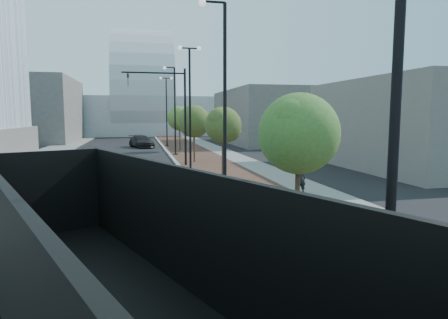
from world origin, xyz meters
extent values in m
plane|color=black|center=(0.00, 0.00, 0.00)|extent=(220.00, 220.00, 0.00)
cube|color=#4C2D23|center=(3.50, 40.00, 0.06)|extent=(7.00, 140.00, 0.12)
cube|color=slate|center=(6.20, 40.00, 0.07)|extent=(2.40, 140.00, 0.13)
cube|color=gray|center=(0.00, 40.00, 0.07)|extent=(0.30, 140.00, 0.14)
cube|color=slate|center=(-13.00, 40.00, 0.06)|extent=(4.00, 140.00, 0.12)
cube|color=black|center=(-6.32, 4.46, 1.69)|extent=(3.30, 3.35, 2.59)
cube|color=black|center=(-6.90, 5.84, 0.85)|extent=(2.39, 1.38, 1.29)
cube|color=black|center=(-5.73, 3.08, 1.04)|extent=(2.60, 1.70, 0.50)
cube|color=black|center=(-3.60, -1.99, 1.44)|extent=(5.84, 9.40, 0.12)
cube|color=black|center=(-4.75, -2.48, 2.44)|extent=(3.66, 8.48, 1.99)
cube|color=black|center=(-2.45, -1.51, 2.44)|extent=(3.66, 8.48, 1.99)
cube|color=black|center=(-5.36, 2.19, 2.44)|extent=(2.34, 1.07, 1.99)
cylinder|color=black|center=(-5.12, 4.31, 0.55)|extent=(0.70, 1.12, 1.09)
cylinder|color=silver|center=(-5.12, 4.31, 0.55)|extent=(0.54, 0.68, 0.60)
cylinder|color=black|center=(-5.74, 5.79, 0.55)|extent=(0.70, 1.12, 1.09)
cylinder|color=silver|center=(-5.74, 5.79, 0.55)|extent=(0.54, 0.68, 0.60)
cylinder|color=black|center=(-5.80, 0.55, 0.55)|extent=(0.70, 1.12, 1.09)
cylinder|color=silver|center=(-5.80, 0.55, 0.55)|extent=(0.54, 0.68, 0.60)
cylinder|color=black|center=(-3.88, 1.36, 0.55)|extent=(0.70, 1.12, 1.09)
cylinder|color=silver|center=(-3.88, 1.36, 0.55)|extent=(0.54, 0.68, 0.60)
cylinder|color=black|center=(-4.34, 2.47, 0.55)|extent=(0.70, 1.12, 1.09)
cylinder|color=silver|center=(-4.34, 2.47, 0.55)|extent=(0.54, 0.68, 0.60)
imported|color=silver|center=(-2.91, 7.30, 0.74)|extent=(1.84, 4.59, 1.48)
imported|color=black|center=(-7.75, 30.42, 0.62)|extent=(3.64, 4.89, 1.23)
imported|color=black|center=(-2.80, 45.33, 0.79)|extent=(3.70, 5.87, 1.58)
imported|color=black|center=(5.20, 12.05, 0.85)|extent=(0.62, 0.41, 1.70)
cylinder|color=black|center=(0.60, -2.00, 4.62)|extent=(0.16, 0.16, 9.00)
cylinder|color=black|center=(0.60, 10.00, 0.10)|extent=(0.56, 0.56, 0.20)
cylinder|color=black|center=(0.60, 10.00, 4.62)|extent=(0.16, 0.16, 9.00)
cylinder|color=black|center=(0.10, 10.00, 9.12)|extent=(1.00, 0.10, 0.10)
sphere|color=silver|center=(-0.40, 10.00, 9.05)|extent=(0.32, 0.32, 0.32)
cylinder|color=black|center=(0.60, 22.00, 0.10)|extent=(0.56, 0.56, 0.20)
cylinder|color=black|center=(0.60, 22.00, 4.62)|extent=(0.16, 0.16, 9.00)
cylinder|color=black|center=(0.60, 22.00, 9.12)|extent=(1.40, 0.10, 0.10)
sphere|color=silver|center=(-0.10, 22.00, 9.12)|extent=(0.32, 0.32, 0.32)
sphere|color=silver|center=(1.30, 22.00, 9.12)|extent=(0.32, 0.32, 0.32)
cylinder|color=black|center=(0.60, 34.00, 0.10)|extent=(0.56, 0.56, 0.20)
cylinder|color=black|center=(0.60, 34.00, 4.62)|extent=(0.16, 0.16, 9.00)
cylinder|color=black|center=(0.10, 34.00, 9.12)|extent=(1.00, 0.10, 0.10)
sphere|color=silver|center=(-0.40, 34.00, 9.05)|extent=(0.32, 0.32, 0.32)
cylinder|color=black|center=(0.60, 46.00, 0.10)|extent=(0.56, 0.56, 0.20)
cylinder|color=black|center=(0.60, 46.00, 4.62)|extent=(0.16, 0.16, 9.00)
cylinder|color=black|center=(0.60, 46.00, 9.12)|extent=(1.40, 0.10, 0.10)
sphere|color=silver|center=(-0.10, 46.00, 9.12)|extent=(0.32, 0.32, 0.32)
sphere|color=silver|center=(1.30, 46.00, 9.12)|extent=(0.32, 0.32, 0.32)
cylinder|color=black|center=(0.60, 25.00, 4.00)|extent=(0.18, 0.18, 8.00)
cylinder|color=black|center=(-1.90, 25.00, 7.60)|extent=(5.00, 0.12, 0.12)
imported|color=black|center=(-3.90, 25.00, 7.00)|extent=(0.16, 0.20, 1.00)
cylinder|color=#382619|center=(1.60, 4.00, 1.72)|extent=(0.16, 0.16, 3.43)
sphere|color=#386623|center=(1.60, 4.00, 3.68)|extent=(2.52, 2.52, 2.52)
sphere|color=#386623|center=(2.00, 4.30, 3.43)|extent=(1.76, 1.76, 1.76)
sphere|color=#386623|center=(1.30, 3.70, 4.02)|extent=(1.51, 1.51, 1.51)
cylinder|color=#382619|center=(1.60, 15.00, 1.71)|extent=(0.16, 0.16, 3.42)
sphere|color=#3A4D1A|center=(1.60, 15.00, 3.67)|extent=(2.14, 2.14, 2.14)
sphere|color=#3A4D1A|center=(2.00, 15.30, 3.42)|extent=(1.50, 1.50, 1.50)
sphere|color=#3A4D1A|center=(1.30, 14.70, 4.01)|extent=(1.28, 1.28, 1.28)
cylinder|color=#382619|center=(1.60, 27.00, 1.73)|extent=(0.16, 0.16, 3.45)
sphere|color=#3B4E1A|center=(1.60, 27.00, 3.70)|extent=(2.87, 2.87, 2.87)
sphere|color=#3B4E1A|center=(2.00, 27.30, 3.45)|extent=(2.01, 2.01, 2.01)
sphere|color=#3B4E1A|center=(1.30, 26.70, 4.05)|extent=(1.72, 1.72, 1.72)
cylinder|color=#382619|center=(1.60, 39.00, 1.81)|extent=(0.16, 0.16, 3.62)
sphere|color=#426422|center=(1.60, 39.00, 3.88)|extent=(2.87, 2.87, 2.87)
sphere|color=#426422|center=(2.00, 39.30, 3.62)|extent=(2.01, 2.01, 2.01)
sphere|color=#426422|center=(1.30, 38.70, 4.24)|extent=(1.72, 1.72, 1.72)
cube|color=#A3A9AD|center=(-2.00, 85.00, 4.00)|extent=(50.00, 28.00, 8.00)
cube|color=#5E5955|center=(-20.00, 60.00, 5.00)|extent=(14.00, 20.00, 10.00)
cube|color=#5E5955|center=(16.00, 50.00, 4.00)|extent=(12.00, 22.00, 8.00)
cube|color=slate|center=(18.00, 20.00, 3.50)|extent=(10.00, 16.00, 7.00)
cube|color=black|center=(2.40, 1.00, 0.13)|extent=(0.50, 0.50, 0.02)
cube|color=black|center=(2.40, 8.00, 0.13)|extent=(0.50, 0.50, 0.02)
cube|color=black|center=(2.40, 19.00, 0.13)|extent=(0.50, 0.50, 0.02)
camera|label=1|loc=(-3.25, -7.32, 4.24)|focal=31.48mm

